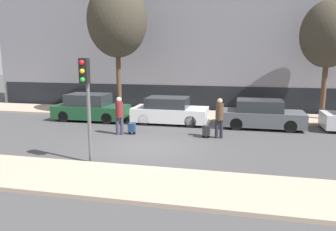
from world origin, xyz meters
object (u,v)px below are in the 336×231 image
Objects in this scene: pedestrian_left at (119,113)px; parked_car_2 at (261,115)px; trolley_right at (206,130)px; parked_bicycle at (164,106)px; pedestrian_right at (219,116)px; traffic_light at (86,89)px; bare_tree_down_street at (328,34)px; parked_car_0 at (91,108)px; parked_car_1 at (170,111)px; bare_tree_near_crossing at (117,21)px; trolley_left at (132,128)px.

parked_car_2 is at bearing -173.72° from pedestrian_left.
parked_bicycle is at bearing 121.23° from trolley_right.
trolley_right reaches higher than parked_bicycle.
pedestrian_right is 0.50× the size of traffic_light.
bare_tree_down_street is (9.24, 9.58, 2.15)m from traffic_light.
trolley_right is (3.91, 0.25, -0.65)m from pedestrian_left.
pedestrian_left is at bearing -45.25° from parked_car_0.
parked_car_1 is 0.52× the size of bare_tree_near_crossing.
parked_bicycle is 5.67m from bare_tree_near_crossing.
pedestrian_left is at bearing 175.75° from pedestrian_right.
pedestrian_right is at bearing -34.58° from bare_tree_near_crossing.
bare_tree_down_street is at bearing 4.49° from bare_tree_near_crossing.
parked_car_2 reaches higher than parked_bicycle.
bare_tree_down_street reaches higher than parked_car_2.
parked_car_2 is (9.12, 0.06, -0.02)m from parked_car_0.
pedestrian_right reaches higher than parked_car_1.
traffic_light is at bearing -128.72° from trolley_right.
pedestrian_left is 0.50× the size of traffic_light.
pedestrian_right is 6.34m from parked_bicycle.
parked_car_2 is 3.59m from trolley_right.
parked_car_0 is 7.64m from pedestrian_right.
parked_car_1 is at bearing -25.78° from bare_tree_near_crossing.
trolley_right is (6.68, -2.55, -0.35)m from parked_car_0.
parked_car_0 is 0.54× the size of bare_tree_near_crossing.
bare_tree_near_crossing reaches higher than parked_car_1.
bare_tree_near_crossing reaches higher than parked_car_0.
traffic_light is (-3.44, -4.29, 2.16)m from trolley_right.
parked_car_0 is 1.16× the size of traffic_light.
bare_tree_down_street reaches higher than trolley_right.
bare_tree_down_street is at bearing 42.35° from trolley_right.
bare_tree_near_crossing is at bearing 61.69° from parked_car_0.
parked_bicycle is 0.24× the size of bare_tree_near_crossing.
trolley_right is (-2.44, -2.61, -0.32)m from parked_car_2.
bare_tree_near_crossing reaches higher than trolley_left.
parked_car_2 is 3.66× the size of trolley_right.
parked_car_1 is 3.42m from pedestrian_left.
trolley_left is 11.49m from bare_tree_down_street.
traffic_light reaches higher than trolley_right.
trolley_left is 5.29m from parked_bicycle.
pedestrian_left is 0.27× the size of bare_tree_down_street.
parked_car_0 is 2.27× the size of parked_bicycle.
traffic_light reaches higher than parked_car_2.
parked_car_2 is 9.63m from bare_tree_near_crossing.
bare_tree_down_street is (9.71, 5.54, 3.66)m from pedestrian_left.
pedestrian_left is (2.77, -2.80, 0.30)m from parked_car_0.
trolley_left is 3.39m from trolley_right.
parked_car_1 is at bearing -137.35° from pedestrian_left.
pedestrian_left reaches higher than parked_car_2.
traffic_light is at bearing 78.70° from pedestrian_left.
pedestrian_left is 1.65× the size of trolley_left.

